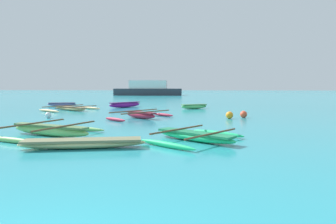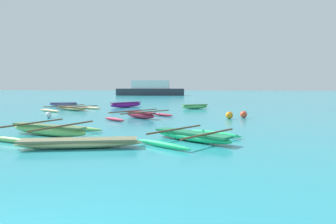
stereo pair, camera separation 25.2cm
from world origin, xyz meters
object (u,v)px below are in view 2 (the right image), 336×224
at_px(moored_boat_3, 126,104).
at_px(moored_boat_5, 195,106).
at_px(moored_boat_4, 192,136).
at_px(moored_boat_7, 71,108).
at_px(distant_ferry, 151,89).
at_px(moored_boat_1, 48,130).
at_px(moored_boat_6, 63,104).
at_px(mooring_buoy_1, 49,115).
at_px(moored_boat_0, 140,115).
at_px(mooring_buoy_0, 229,115).
at_px(mooring_buoy_2, 244,114).
at_px(moored_boat_2, 79,143).

xyz_separation_m(moored_boat_3, moored_boat_5, (6.45, -1.34, -0.04)).
relative_size(moored_boat_4, moored_boat_5, 1.68).
xyz_separation_m(moored_boat_7, distant_ferry, (1.73, 37.47, 1.07)).
bearing_deg(moored_boat_4, distant_ferry, 137.62).
bearing_deg(distant_ferry, moored_boat_1, -87.38).
height_order(moored_boat_6, mooring_buoy_1, mooring_buoy_1).
relative_size(moored_boat_1, moored_boat_6, 1.57).
relative_size(moored_boat_0, moored_boat_5, 1.76).
bearing_deg(mooring_buoy_0, moored_boat_4, -107.36).
xyz_separation_m(moored_boat_0, moored_boat_7, (-6.74, 5.63, -0.05)).
xyz_separation_m(moored_boat_4, mooring_buoy_2, (3.36, 8.21, 0.04)).
xyz_separation_m(moored_boat_4, moored_boat_7, (-9.93, 13.09, -0.01)).
bearing_deg(distant_ferry, moored_boat_6, -98.02).
bearing_deg(moored_boat_0, moored_boat_1, -71.49).
bearing_deg(mooring_buoy_1, mooring_buoy_2, 4.44).
xyz_separation_m(moored_boat_1, moored_boat_5, (6.30, 14.59, 0.00)).
bearing_deg(moored_boat_2, mooring_buoy_2, 43.73).
bearing_deg(moored_boat_7, mooring_buoy_0, 11.65).
bearing_deg(moored_boat_4, mooring_buoy_1, 179.74).
height_order(moored_boat_2, distant_ferry, distant_ferry).
xyz_separation_m(moored_boat_3, distant_ferry, (-2.13, 33.88, 0.97)).
bearing_deg(moored_boat_4, moored_boat_5, 127.00).
distance_m(moored_boat_4, mooring_buoy_1, 11.59).
xyz_separation_m(moored_boat_0, moored_boat_4, (3.19, -7.46, -0.04)).
height_order(moored_boat_5, moored_boat_7, moored_boat_5).
relative_size(moored_boat_4, mooring_buoy_2, 9.26).
bearing_deg(moored_boat_3, moored_boat_7, 175.01).
height_order(moored_boat_3, moored_boat_4, moored_boat_3).
relative_size(moored_boat_1, moored_boat_2, 1.04).
bearing_deg(mooring_buoy_1, distant_ferry, 88.88).
height_order(moored_boat_4, mooring_buoy_0, mooring_buoy_0).
bearing_deg(moored_boat_1, moored_boat_5, 88.50).
distance_m(moored_boat_3, mooring_buoy_2, 12.68).
bearing_deg(mooring_buoy_2, moored_boat_5, 112.70).
distance_m(moored_boat_3, distant_ferry, 33.96).
bearing_deg(moored_boat_1, moored_boat_2, -24.37).
bearing_deg(moored_boat_2, distant_ferry, 84.79).
height_order(moored_boat_1, distant_ferry, distant_ferry).
relative_size(moored_boat_1, mooring_buoy_1, 11.55).
distance_m(moored_boat_0, moored_boat_2, 8.99).
relative_size(moored_boat_0, mooring_buoy_1, 11.42).
distance_m(moored_boat_0, moored_boat_7, 8.79).
distance_m(mooring_buoy_1, mooring_buoy_2, 12.45).
height_order(moored_boat_1, mooring_buoy_2, moored_boat_1).
height_order(moored_boat_2, moored_boat_7, moored_boat_7).
relative_size(moored_boat_2, distant_ferry, 0.31).
xyz_separation_m(moored_boat_4, mooring_buoy_1, (-9.05, 7.24, 0.01)).
xyz_separation_m(moored_boat_1, moored_boat_6, (-6.85, 17.35, -0.03)).
xyz_separation_m(moored_boat_0, mooring_buoy_1, (-5.86, -0.22, -0.03)).
height_order(moored_boat_7, distant_ferry, distant_ferry).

